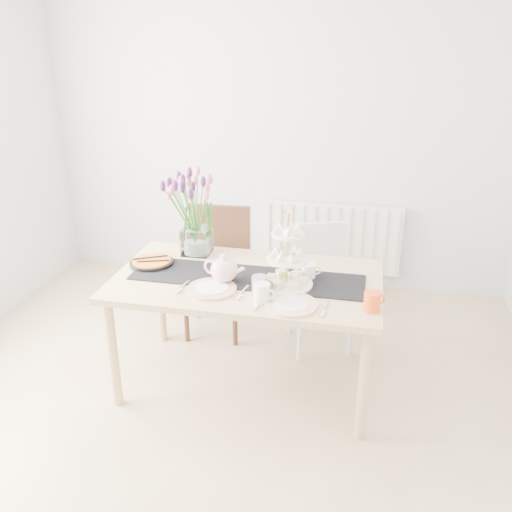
% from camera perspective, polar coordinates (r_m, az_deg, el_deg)
% --- Properties ---
extents(room_shell, '(4.50, 4.50, 4.50)m').
position_cam_1_polar(room_shell, '(2.53, -6.66, 3.42)').
color(room_shell, tan).
rests_on(room_shell, ground).
extents(radiator, '(1.20, 0.08, 0.60)m').
position_cam_1_polar(radiator, '(4.76, 7.88, 1.90)').
color(radiator, white).
rests_on(radiator, room_shell).
extents(dining_table, '(1.60, 0.90, 0.75)m').
position_cam_1_polar(dining_table, '(3.29, -0.94, -3.53)').
color(dining_table, tan).
rests_on(dining_table, ground).
extents(chair_brown, '(0.49, 0.49, 0.93)m').
position_cam_1_polar(chair_brown, '(4.03, -4.12, -0.43)').
color(chair_brown, '#372014').
rests_on(chair_brown, ground).
extents(chair_white, '(0.55, 0.55, 0.87)m').
position_cam_1_polar(chair_white, '(3.88, 6.59, -2.16)').
color(chair_white, silver).
rests_on(chair_white, ground).
extents(table_runner, '(1.40, 0.35, 0.01)m').
position_cam_1_polar(table_runner, '(3.25, -0.95, -2.26)').
color(table_runner, black).
rests_on(table_runner, dining_table).
extents(tulip_vase, '(0.65, 0.65, 0.56)m').
position_cam_1_polar(tulip_vase, '(3.52, -6.43, 5.74)').
color(tulip_vase, silver).
rests_on(tulip_vase, dining_table).
extents(cake_stand, '(0.30, 0.30, 0.44)m').
position_cam_1_polar(cake_stand, '(3.11, 3.32, -1.06)').
color(cake_stand, gold).
rests_on(cake_stand, dining_table).
extents(teapot, '(0.30, 0.27, 0.17)m').
position_cam_1_polar(teapot, '(3.17, -3.37, -1.47)').
color(teapot, silver).
rests_on(teapot, dining_table).
extents(cream_jug, '(0.11, 0.11, 0.09)m').
position_cam_1_polar(cream_jug, '(3.25, 5.52, -1.61)').
color(cream_jug, white).
rests_on(cream_jug, dining_table).
extents(tart_tin, '(0.27, 0.27, 0.03)m').
position_cam_1_polar(tart_tin, '(3.49, -10.93, -0.66)').
color(tart_tin, black).
rests_on(tart_tin, dining_table).
extents(mug_grey, '(0.11, 0.11, 0.11)m').
position_cam_1_polar(mug_grey, '(3.04, 0.40, -3.09)').
color(mug_grey, gray).
rests_on(mug_grey, dining_table).
extents(mug_white, '(0.11, 0.11, 0.11)m').
position_cam_1_polar(mug_white, '(2.96, 0.62, -3.89)').
color(mug_white, white).
rests_on(mug_white, dining_table).
extents(mug_orange, '(0.13, 0.13, 0.11)m').
position_cam_1_polar(mug_orange, '(2.93, 12.12, -4.70)').
color(mug_orange, '#F44D1B').
rests_on(mug_orange, dining_table).
extents(plate_left, '(0.34, 0.34, 0.01)m').
position_cam_1_polar(plate_left, '(3.12, -4.68, -3.46)').
color(plate_left, silver).
rests_on(plate_left, dining_table).
extents(plate_right, '(0.33, 0.33, 0.02)m').
position_cam_1_polar(plate_right, '(2.94, 3.70, -5.11)').
color(plate_right, white).
rests_on(plate_right, dining_table).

